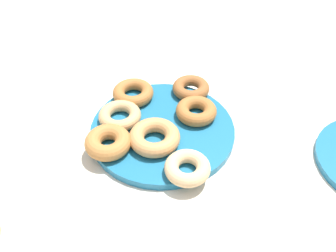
{
  "coord_description": "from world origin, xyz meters",
  "views": [
    {
      "loc": [
        0.18,
        0.49,
        0.51
      ],
      "look_at": [
        0.0,
        0.03,
        0.05
      ],
      "focal_mm": 39.41,
      "sensor_mm": 36.0,
      "label": 1
    }
  ],
  "objects_px": {
    "donut_0": "(196,111)",
    "donut_3": "(108,142)",
    "donut_2": "(185,169)",
    "donut_5": "(191,88)",
    "donut_6": "(120,116)",
    "donut_plate": "(162,130)",
    "donut_4": "(133,93)",
    "donut_1": "(155,137)"
  },
  "relations": [
    {
      "from": "donut_3",
      "to": "donut_4",
      "type": "height_order",
      "value": "donut_3"
    },
    {
      "from": "donut_4",
      "to": "donut_6",
      "type": "height_order",
      "value": "donut_4"
    },
    {
      "from": "donut_0",
      "to": "donut_4",
      "type": "xyz_separation_m",
      "value": [
        0.1,
        -0.1,
        -0.0
      ]
    },
    {
      "from": "donut_plate",
      "to": "donut_0",
      "type": "relative_size",
      "value": 3.43
    },
    {
      "from": "donut_plate",
      "to": "donut_4",
      "type": "xyz_separation_m",
      "value": [
        0.03,
        -0.11,
        0.02
      ]
    },
    {
      "from": "donut_6",
      "to": "donut_5",
      "type": "bearing_deg",
      "value": -169.72
    },
    {
      "from": "donut_2",
      "to": "donut_5",
      "type": "xyz_separation_m",
      "value": [
        -0.1,
        -0.2,
        -0.0
      ]
    },
    {
      "from": "donut_plate",
      "to": "donut_6",
      "type": "relative_size",
      "value": 3.34
    },
    {
      "from": "donut_plate",
      "to": "donut_0",
      "type": "xyz_separation_m",
      "value": [
        -0.07,
        -0.01,
        0.02
      ]
    },
    {
      "from": "donut_2",
      "to": "donut_5",
      "type": "relative_size",
      "value": 1.0
    },
    {
      "from": "donut_0",
      "to": "donut_2",
      "type": "relative_size",
      "value": 1.03
    },
    {
      "from": "donut_0",
      "to": "donut_2",
      "type": "height_order",
      "value": "donut_0"
    },
    {
      "from": "donut_0",
      "to": "donut_3",
      "type": "xyz_separation_m",
      "value": [
        0.19,
        0.02,
        0.0
      ]
    },
    {
      "from": "donut_0",
      "to": "donut_4",
      "type": "distance_m",
      "value": 0.14
    },
    {
      "from": "donut_1",
      "to": "donut_2",
      "type": "xyz_separation_m",
      "value": [
        -0.02,
        0.09,
        -0.0
      ]
    },
    {
      "from": "donut_3",
      "to": "donut_6",
      "type": "relative_size",
      "value": 1.01
    },
    {
      "from": "donut_plate",
      "to": "donut_3",
      "type": "bearing_deg",
      "value": 8.09
    },
    {
      "from": "donut_1",
      "to": "donut_plate",
      "type": "bearing_deg",
      "value": -129.7
    },
    {
      "from": "donut_1",
      "to": "donut_4",
      "type": "bearing_deg",
      "value": -91.0
    },
    {
      "from": "donut_3",
      "to": "donut_4",
      "type": "xyz_separation_m",
      "value": [
        -0.09,
        -0.12,
        -0.0
      ]
    },
    {
      "from": "donut_4",
      "to": "donut_6",
      "type": "relative_size",
      "value": 1.03
    },
    {
      "from": "donut_5",
      "to": "donut_1",
      "type": "bearing_deg",
      "value": 42.7
    },
    {
      "from": "donut_0",
      "to": "donut_1",
      "type": "relative_size",
      "value": 0.86
    },
    {
      "from": "donut_4",
      "to": "donut_0",
      "type": "bearing_deg",
      "value": 134.53
    },
    {
      "from": "donut_3",
      "to": "donut_5",
      "type": "distance_m",
      "value": 0.23
    },
    {
      "from": "donut_1",
      "to": "donut_6",
      "type": "relative_size",
      "value": 1.13
    },
    {
      "from": "donut_3",
      "to": "donut_5",
      "type": "bearing_deg",
      "value": -155.09
    },
    {
      "from": "donut_2",
      "to": "donut_4",
      "type": "relative_size",
      "value": 0.92
    },
    {
      "from": "donut_3",
      "to": "donut_4",
      "type": "distance_m",
      "value": 0.15
    },
    {
      "from": "donut_0",
      "to": "donut_3",
      "type": "bearing_deg",
      "value": 7.03
    },
    {
      "from": "donut_2",
      "to": "donut_5",
      "type": "bearing_deg",
      "value": -116.28
    },
    {
      "from": "donut_0",
      "to": "donut_2",
      "type": "xyz_separation_m",
      "value": [
        0.08,
        0.13,
        -0.0
      ]
    },
    {
      "from": "donut_1",
      "to": "donut_5",
      "type": "height_order",
      "value": "donut_1"
    },
    {
      "from": "donut_plate",
      "to": "donut_4",
      "type": "distance_m",
      "value": 0.11
    },
    {
      "from": "donut_3",
      "to": "donut_1",
      "type": "bearing_deg",
      "value": 168.0
    },
    {
      "from": "donut_6",
      "to": "donut_plate",
      "type": "bearing_deg",
      "value": 144.82
    },
    {
      "from": "donut_3",
      "to": "donut_6",
      "type": "height_order",
      "value": "donut_3"
    },
    {
      "from": "donut_4",
      "to": "donut_6",
      "type": "xyz_separation_m",
      "value": [
        0.05,
        0.06,
        -0.0
      ]
    },
    {
      "from": "donut_2",
      "to": "donut_3",
      "type": "height_order",
      "value": "donut_3"
    },
    {
      "from": "donut_4",
      "to": "donut_3",
      "type": "bearing_deg",
      "value": 55.41
    },
    {
      "from": "donut_6",
      "to": "donut_0",
      "type": "bearing_deg",
      "value": 163.59
    },
    {
      "from": "donut_0",
      "to": "donut_6",
      "type": "bearing_deg",
      "value": -16.41
    }
  ]
}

